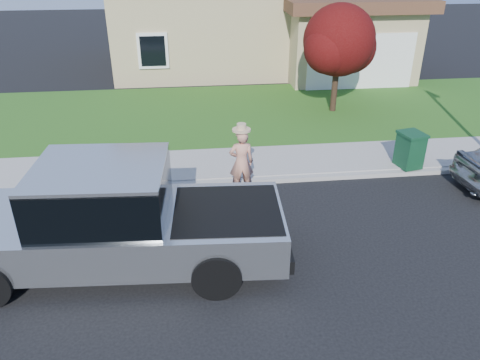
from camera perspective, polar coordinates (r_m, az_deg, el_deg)
The scene contains 9 objects.
ground at distance 10.00m, azimuth -0.56°, elevation -8.25°, with size 80.00×80.00×0.00m, color black.
curb at distance 12.55m, azimuth 2.56°, elevation -0.06°, with size 40.00×0.20×0.12m, color gray.
sidewalk at distance 13.52m, azimuth 1.84°, elevation 2.11°, with size 40.00×2.00×0.15m, color gray.
lawn at distance 17.67m, azimuth -0.28°, elevation 8.19°, with size 40.00×7.00×0.10m, color #265117.
house at distance 24.73m, azimuth -1.70°, elevation 21.05°, with size 14.00×11.30×6.85m.
pickup_truck at distance 9.31m, azimuth -15.16°, elevation -4.79°, with size 6.76×2.76×2.18m.
woman at distance 11.69m, azimuth 0.17°, elevation 2.35°, with size 0.63×0.45×1.87m.
ornamental_tree at distance 17.54m, azimuth 12.07°, elevation 15.94°, with size 2.80×2.52×3.84m.
trash_bin at distance 13.77m, azimuth 20.01°, elevation 3.52°, with size 0.74×0.81×0.99m.
Camera 1 is at (-0.85, -8.11, 5.79)m, focal length 35.00 mm.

